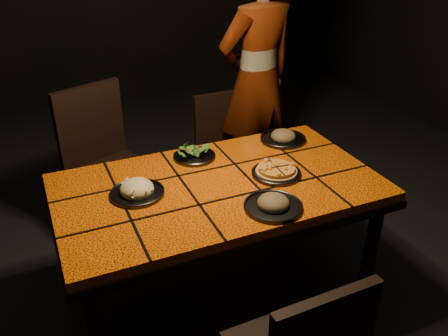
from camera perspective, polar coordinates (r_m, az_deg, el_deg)
name	(u,v)px	position (r m, az deg, el deg)	size (l,w,h in m)	color
room_shell	(217,31)	(2.10, -0.81, 16.15)	(6.04, 7.04, 3.08)	black
dining_table	(218,196)	(2.42, -0.67, -3.44)	(1.62, 0.92, 0.75)	#FB6507
chair_far_left	(103,155)	(3.11, -14.34, 1.49)	(0.59, 0.59, 1.02)	black
chair_far_right	(225,145)	(3.39, 0.11, 2.82)	(0.39, 0.39, 0.84)	black
diner	(257,81)	(3.43, 3.99, 10.45)	(0.65, 0.43, 1.79)	brown
plate_pizza	(276,172)	(2.45, 6.31, -0.45)	(0.26, 0.26, 0.04)	#333338
plate_pasta	(137,190)	(2.31, -10.42, -2.67)	(0.26, 0.26, 0.09)	#333338
plate_salad	(194,154)	(2.61, -3.59, 1.74)	(0.23, 0.23, 0.07)	#333338
plate_mushroom_a	(273,204)	(2.18, 5.95, -4.28)	(0.27, 0.27, 0.09)	#333338
plate_mushroom_b	(283,137)	(2.84, 7.14, 3.77)	(0.27, 0.27, 0.09)	#333338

